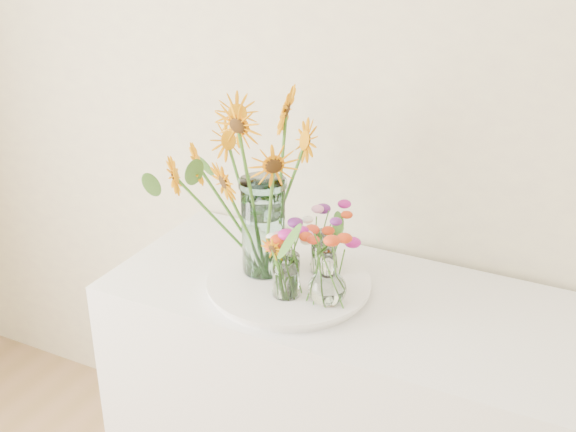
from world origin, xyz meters
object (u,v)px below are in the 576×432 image
Objects in this scene: counter at (349,423)px; small_vase_c at (324,253)px; mason_jar at (263,227)px; tray at (289,286)px; small_vase_b at (328,278)px; small_vase_a at (286,276)px.

counter is 11.17× the size of small_vase_c.
mason_jar is at bearing -155.10° from small_vase_c.
small_vase_b reaches higher than tray.
tray is at bearing 159.49° from small_vase_b.
small_vase_a is at bearing -169.26° from small_vase_b.
counter is at bearing 40.05° from small_vase_a.
small_vase_a is (0.03, -0.07, 0.07)m from tray.
small_vase_a is at bearing -38.44° from mason_jar.
small_vase_b is (-0.04, -0.10, 0.55)m from counter.
small_vase_c is (0.04, 0.17, 0.00)m from small_vase_a.
tray is at bearing 111.08° from small_vase_a.
mason_jar is 0.25m from small_vase_b.
tray is 0.11m from small_vase_a.
small_vase_c is at bearing 78.12° from small_vase_a.
mason_jar is 0.17m from small_vase_a.
tray is at bearing -163.59° from counter.
tray reaches higher than counter.
mason_jar is at bearing 141.56° from small_vase_a.
mason_jar is at bearing -173.45° from counter.
counter is 0.56m from small_vase_b.
counter is 3.20× the size of tray.
counter is 0.55m from small_vase_c.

